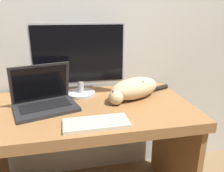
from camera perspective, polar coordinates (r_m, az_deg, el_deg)
wall_back at (r=1.65m, az=-9.03°, el=18.01°), size 6.40×0.06×2.60m
desk at (r=1.43m, az=-6.67°, el=-11.63°), size 1.30×0.71×0.77m
monitor at (r=1.46m, az=-8.54°, el=7.07°), size 0.61×0.20×0.48m
laptop at (r=1.36m, az=-17.25°, el=-3.46°), size 0.41×0.34×0.26m
external_keyboard at (r=1.12m, az=-4.15°, el=-9.66°), size 0.33×0.14×0.02m
cat at (r=1.43m, az=5.70°, el=-0.61°), size 0.50×0.30×0.14m
small_toy at (r=1.53m, az=5.53°, el=-1.29°), size 0.04×0.04×0.04m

